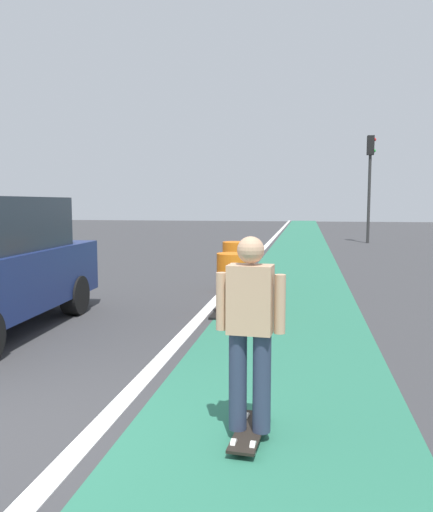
{
  "coord_description": "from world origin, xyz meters",
  "views": [
    {
      "loc": [
        2.65,
        -3.7,
        1.96
      ],
      "look_at": [
        1.24,
        4.37,
        1.1
      ],
      "focal_mm": 36.0,
      "sensor_mm": 36.0,
      "label": 1
    }
  ],
  "objects_px": {
    "traffic_barrel_front": "(233,286)",
    "traffic_light_corner": "(370,170)",
    "traffic_barrel_mid": "(235,267)",
    "skateboarder_on_lane": "(250,332)"
  },
  "relations": [
    {
      "from": "skateboarder_on_lane",
      "to": "traffic_barrel_mid",
      "type": "height_order",
      "value": "skateboarder_on_lane"
    },
    {
      "from": "skateboarder_on_lane",
      "to": "traffic_barrel_front",
      "type": "height_order",
      "value": "skateboarder_on_lane"
    },
    {
      "from": "traffic_barrel_front",
      "to": "skateboarder_on_lane",
      "type": "bearing_deg",
      "value": -80.21
    },
    {
      "from": "skateboarder_on_lane",
      "to": "traffic_barrel_mid",
      "type": "bearing_deg",
      "value": 98.8
    },
    {
      "from": "traffic_barrel_front",
      "to": "traffic_light_corner",
      "type": "height_order",
      "value": "traffic_light_corner"
    },
    {
      "from": "skateboarder_on_lane",
      "to": "traffic_barrel_mid",
      "type": "relative_size",
      "value": 1.55
    },
    {
      "from": "traffic_barrel_mid",
      "to": "skateboarder_on_lane",
      "type": "bearing_deg",
      "value": -81.2
    },
    {
      "from": "skateboarder_on_lane",
      "to": "traffic_light_corner",
      "type": "height_order",
      "value": "traffic_light_corner"
    },
    {
      "from": "traffic_barrel_mid",
      "to": "traffic_light_corner",
      "type": "height_order",
      "value": "traffic_light_corner"
    },
    {
      "from": "traffic_light_corner",
      "to": "traffic_barrel_mid",
      "type": "bearing_deg",
      "value": -107.29
    }
  ]
}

